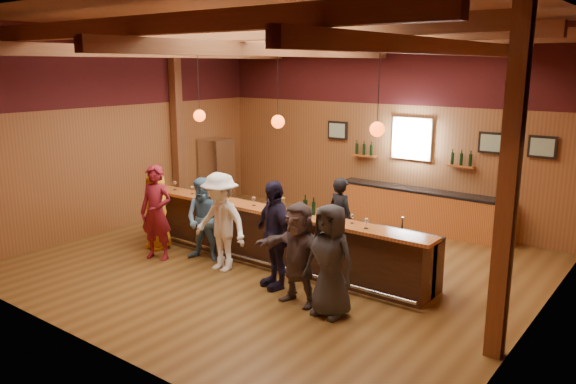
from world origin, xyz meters
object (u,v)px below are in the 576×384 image
object	(u,v)px
stainless_fridge	(217,173)
customer_white	(220,222)
customer_denim	(205,219)
customer_brown	(298,254)
ice_bucket	(279,204)
customer_navy	(274,234)
bottle_a	(305,207)
bar_counter	(284,236)
bartender	(341,218)
back_bar_cabinet	(421,210)
customer_dark	(330,261)
customer_orange	(157,211)
customer_redvest	(156,213)

from	to	relation	value
stainless_fridge	customer_white	world-z (taller)	customer_white
customer_white	customer_denim	bearing A→B (deg)	161.76
customer_brown	ice_bucket	distance (m)	1.63
customer_navy	bottle_a	size ratio (longest dim) A/B	5.20
bar_counter	bartender	bearing A→B (deg)	50.24
back_bar_cabinet	stainless_fridge	xyz separation A→B (m)	(-5.30, -1.12, 0.42)
stainless_fridge	bottle_a	xyz separation A→B (m)	(4.79, -2.70, 0.35)
customer_brown	customer_dark	size ratio (longest dim) A/B	0.96
customer_brown	customer_denim	bearing A→B (deg)	170.15
customer_navy	bottle_a	distance (m)	0.87
customer_brown	ice_bucket	bearing A→B (deg)	141.07
customer_navy	customer_dark	size ratio (longest dim) A/B	1.07
bar_counter	customer_brown	xyz separation A→B (m)	(1.33, -1.37, 0.30)
back_bar_cabinet	customer_dark	size ratio (longest dim) A/B	2.32
bar_counter	customer_brown	world-z (taller)	customer_brown
customer_orange	bar_counter	bearing A→B (deg)	29.07
customer_white	bartender	xyz separation A→B (m)	(1.39, 1.89, -0.11)
stainless_fridge	customer_navy	xyz separation A→B (m)	(4.72, -3.51, 0.03)
stainless_fridge	customer_brown	distance (m)	6.65
stainless_fridge	customer_denim	size ratio (longest dim) A/B	1.11
bartender	ice_bucket	distance (m)	1.39
stainless_fridge	ice_bucket	world-z (taller)	stainless_fridge
bar_counter	customer_orange	xyz separation A→B (m)	(-2.60, -0.87, 0.26)
customer_navy	ice_bucket	distance (m)	0.92
customer_denim	customer_dark	xyz separation A→B (m)	(3.25, -0.62, 0.05)
customer_dark	customer_brown	bearing A→B (deg)	176.86
customer_navy	customer_brown	xyz separation A→B (m)	(0.72, -0.31, -0.10)
bartender	customer_white	bearing A→B (deg)	68.58
customer_navy	ice_bucket	world-z (taller)	customer_navy
customer_denim	bottle_a	distance (m)	2.09
customer_denim	customer_white	world-z (taller)	customer_white
stainless_fridge	customer_dark	distance (m)	7.20
customer_redvest	customer_brown	world-z (taller)	customer_redvest
ice_bucket	bartender	bearing A→B (deg)	63.90
bar_counter	customer_white	world-z (taller)	customer_white
bar_counter	ice_bucket	bearing A→B (deg)	-66.78
customer_denim	bartender	distance (m)	2.61
customer_white	customer_orange	bearing A→B (deg)	176.80
customer_dark	customer_orange	bearing A→B (deg)	175.34
bar_counter	customer_orange	distance (m)	2.75
back_bar_cabinet	bottle_a	distance (m)	3.94
customer_orange	ice_bucket	bearing A→B (deg)	21.88
bar_counter	customer_white	distance (m)	1.28
customer_denim	customer_navy	xyz separation A→B (m)	(1.90, -0.26, 0.12)
stainless_fridge	customer_orange	size ratio (longest dim) A/B	1.15
back_bar_cabinet	customer_dark	xyz separation A→B (m)	(0.77, -4.99, 0.39)
back_bar_cabinet	ice_bucket	bearing A→B (deg)	-105.03
bar_counter	back_bar_cabinet	world-z (taller)	bar_counter
back_bar_cabinet	customer_white	xyz separation A→B (m)	(-1.85, -4.59, 0.44)
customer_redvest	customer_navy	distance (m)	2.72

